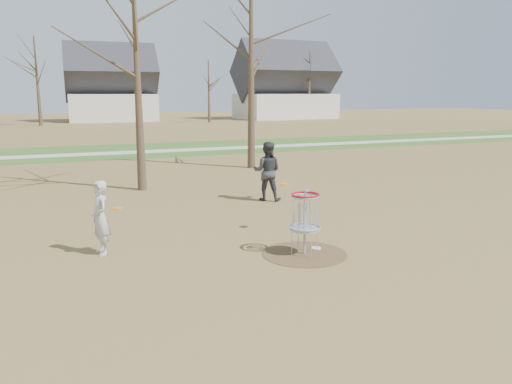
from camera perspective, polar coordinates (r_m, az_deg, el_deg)
ground at (r=10.70m, az=5.54°, el=-7.06°), size 160.00×160.00×0.00m
green_band at (r=30.55m, az=-12.94°, el=4.69°), size 160.00×8.00×0.01m
footpath at (r=29.56m, az=-12.63°, el=4.52°), size 160.00×1.50×0.01m
dirt_circle at (r=10.70m, az=5.54°, el=-7.03°), size 1.80×1.80×0.01m
player_standing at (r=10.92m, az=-17.36°, el=-2.87°), size 0.48×0.64×1.57m
player_throwing at (r=15.70m, az=1.28°, el=2.40°), size 1.14×1.07×1.87m
disc_grounded at (r=11.05m, az=6.86°, el=-6.38°), size 0.22×0.22×0.02m
discs_in_play at (r=11.30m, az=-5.15°, el=-0.31°), size 4.19×0.52×0.22m
disc_golf_basket at (r=10.45m, az=5.63°, el=-2.29°), size 0.64×0.64×1.35m
bare_trees at (r=45.29m, az=-14.05°, el=13.47°), size 52.62×44.98×9.00m
houses_row at (r=62.21m, az=-13.84°, el=11.11°), size 56.51×10.01×7.26m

